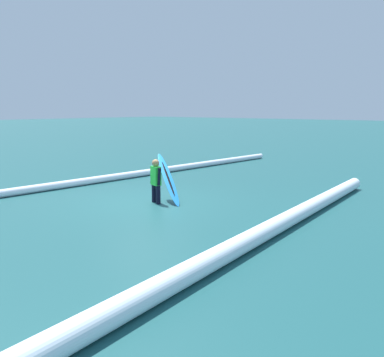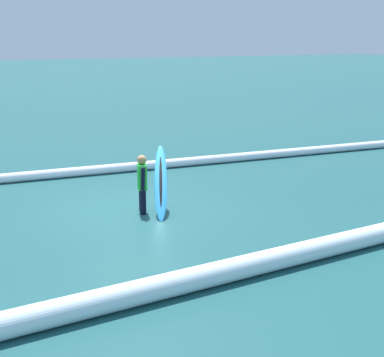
{
  "view_description": "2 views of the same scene",
  "coord_description": "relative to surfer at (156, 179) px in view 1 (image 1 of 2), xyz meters",
  "views": [
    {
      "loc": [
        8.47,
        8.99,
        2.85
      ],
      "look_at": [
        -0.46,
        1.54,
        0.83
      ],
      "focal_mm": 37.88,
      "sensor_mm": 36.0,
      "label": 1
    },
    {
      "loc": [
        4.95,
        12.42,
        3.93
      ],
      "look_at": [
        -0.6,
        1.88,
        1.05
      ],
      "focal_mm": 54.95,
      "sensor_mm": 36.0,
      "label": 2
    }
  ],
  "objects": [
    {
      "name": "surfer",
      "position": [
        0.0,
        0.0,
        0.0
      ],
      "size": [
        0.29,
        0.57,
        1.34
      ],
      "rotation": [
        0.0,
        0.0,
        1.26
      ],
      "color": "black",
      "rests_on": "ground_plane"
    },
    {
      "name": "surfboard",
      "position": [
        -0.41,
        0.13,
        -0.04
      ],
      "size": [
        0.94,
        1.57,
        1.44
      ],
      "color": "#268CE5",
      "rests_on": "ground_plane"
    },
    {
      "name": "wave_crest_foreground",
      "position": [
        -0.2,
        -4.15,
        -0.6
      ],
      "size": [
        23.34,
        1.98,
        0.27
      ],
      "primitive_type": "cylinder",
      "rotation": [
        0.0,
        1.57,
        -0.07
      ],
      "color": "white",
      "rests_on": "ground_plane"
    },
    {
      "name": "ground_plane",
      "position": [
        0.08,
        -0.44,
        -0.74
      ],
      "size": [
        188.04,
        188.04,
        0.0
      ],
      "primitive_type": "plane",
      "color": "#1A4D50"
    },
    {
      "name": "wave_crest_midground",
      "position": [
        2.21,
        4.4,
        -0.55
      ],
      "size": [
        16.73,
        1.4,
        0.39
      ],
      "primitive_type": "cylinder",
      "rotation": [
        0.0,
        1.57,
        0.06
      ],
      "color": "white",
      "rests_on": "ground_plane"
    }
  ]
}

